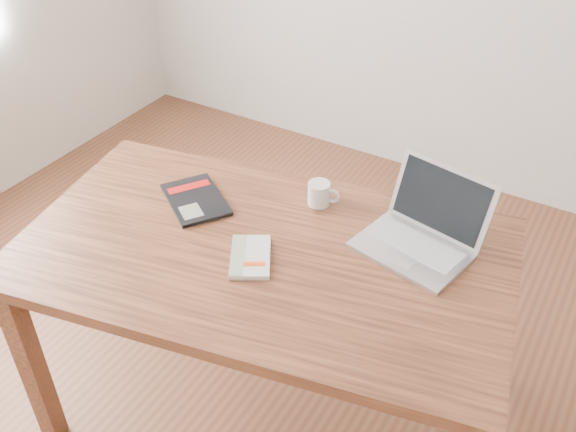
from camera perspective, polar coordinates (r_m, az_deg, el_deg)
The scene contains 6 objects.
room at distance 1.44m, azimuth -7.83°, elevation 11.69°, with size 4.04×4.04×2.70m.
desk at distance 1.95m, azimuth -2.17°, elevation -4.91°, with size 1.58×1.09×0.75m.
white_guidebook at distance 1.86m, azimuth -3.37°, elevation -3.65°, with size 0.19×0.22×0.02m.
black_guidebook at distance 2.10m, azimuth -8.22°, elevation 1.47°, with size 0.30×0.28×0.01m.
laptop at distance 1.92m, azimuth 11.83°, elevation -1.41°, with size 0.37×0.34×0.22m.
coffee_mug at distance 2.05m, azimuth 2.84°, elevation 2.04°, with size 0.10×0.07×0.08m.
Camera 1 is at (0.76, -1.02, 1.96)m, focal length 40.00 mm.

